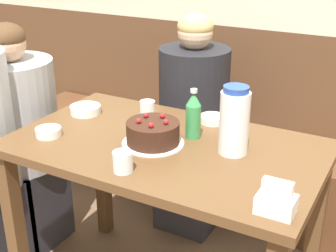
{
  "coord_description": "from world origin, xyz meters",
  "views": [
    {
      "loc": [
        0.79,
        -1.41,
        1.53
      ],
      "look_at": [
        -0.02,
        0.05,
        0.82
      ],
      "focal_mm": 50.0,
      "sensor_mm": 36.0,
      "label": 1
    }
  ],
  "objects_px": {
    "bowl_rice_small": "(85,110)",
    "person_pale_blue_shirt": "(193,129)",
    "bowl_side_dish": "(212,119)",
    "glass_water_tall": "(123,162)",
    "napkin_holder": "(276,201)",
    "bowl_soup_white": "(48,132)",
    "bench_seat": "(236,176)",
    "person_teal_shirt": "(19,140)",
    "birthday_cake": "(153,133)",
    "glass_tumbler_short": "(147,110)",
    "water_pitcher": "(234,121)",
    "soju_bottle": "(193,115)"
  },
  "relations": [
    {
      "from": "birthday_cake",
      "to": "soju_bottle",
      "type": "xyz_separation_m",
      "value": [
        0.11,
        0.13,
        0.05
      ]
    },
    {
      "from": "napkin_holder",
      "to": "bowl_rice_small",
      "type": "bearing_deg",
      "value": 159.65
    },
    {
      "from": "soju_bottle",
      "to": "bench_seat",
      "type": "bearing_deg",
      "value": 95.27
    },
    {
      "from": "bowl_side_dish",
      "to": "glass_water_tall",
      "type": "height_order",
      "value": "glass_water_tall"
    },
    {
      "from": "bowl_side_dish",
      "to": "person_teal_shirt",
      "type": "distance_m",
      "value": 0.97
    },
    {
      "from": "bowl_soup_white",
      "to": "person_pale_blue_shirt",
      "type": "height_order",
      "value": "person_pale_blue_shirt"
    },
    {
      "from": "bowl_soup_white",
      "to": "glass_tumbler_short",
      "type": "relative_size",
      "value": 1.32
    },
    {
      "from": "glass_water_tall",
      "to": "soju_bottle",
      "type": "bearing_deg",
      "value": 77.0
    },
    {
      "from": "water_pitcher",
      "to": "glass_water_tall",
      "type": "distance_m",
      "value": 0.42
    },
    {
      "from": "birthday_cake",
      "to": "glass_tumbler_short",
      "type": "distance_m",
      "value": 0.26
    },
    {
      "from": "birthday_cake",
      "to": "person_pale_blue_shirt",
      "type": "height_order",
      "value": "person_pale_blue_shirt"
    },
    {
      "from": "bench_seat",
      "to": "person_teal_shirt",
      "type": "relative_size",
      "value": 2.43
    },
    {
      "from": "soju_bottle",
      "to": "person_pale_blue_shirt",
      "type": "bearing_deg",
      "value": 115.47
    },
    {
      "from": "bench_seat",
      "to": "person_pale_blue_shirt",
      "type": "height_order",
      "value": "person_pale_blue_shirt"
    },
    {
      "from": "napkin_holder",
      "to": "bowl_side_dish",
      "type": "bearing_deg",
      "value": 129.17
    },
    {
      "from": "bench_seat",
      "to": "glass_tumbler_short",
      "type": "xyz_separation_m",
      "value": [
        -0.19,
        -0.64,
        0.59
      ]
    },
    {
      "from": "napkin_holder",
      "to": "bowl_soup_white",
      "type": "relative_size",
      "value": 1.09
    },
    {
      "from": "napkin_holder",
      "to": "glass_water_tall",
      "type": "xyz_separation_m",
      "value": [
        -0.52,
        -0.0,
        -0.0
      ]
    },
    {
      "from": "bowl_rice_small",
      "to": "bowl_side_dish",
      "type": "distance_m",
      "value": 0.56
    },
    {
      "from": "bench_seat",
      "to": "water_pitcher",
      "type": "xyz_separation_m",
      "value": [
        0.25,
        -0.78,
        0.67
      ]
    },
    {
      "from": "water_pitcher",
      "to": "bowl_soup_white",
      "type": "bearing_deg",
      "value": -162.81
    },
    {
      "from": "bowl_rice_small",
      "to": "person_teal_shirt",
      "type": "distance_m",
      "value": 0.45
    },
    {
      "from": "bowl_rice_small",
      "to": "person_pale_blue_shirt",
      "type": "xyz_separation_m",
      "value": [
        0.28,
        0.51,
        -0.23
      ]
    },
    {
      "from": "water_pitcher",
      "to": "bowl_rice_small",
      "type": "xyz_separation_m",
      "value": [
        -0.71,
        0.05,
        -0.11
      ]
    },
    {
      "from": "bowl_side_dish",
      "to": "napkin_holder",
      "type": "bearing_deg",
      "value": -50.83
    },
    {
      "from": "napkin_holder",
      "to": "bowl_rice_small",
      "type": "relative_size",
      "value": 0.82
    },
    {
      "from": "birthday_cake",
      "to": "person_pale_blue_shirt",
      "type": "relative_size",
      "value": 0.2
    },
    {
      "from": "water_pitcher",
      "to": "soju_bottle",
      "type": "xyz_separation_m",
      "value": [
        -0.19,
        0.05,
        -0.03
      ]
    },
    {
      "from": "bench_seat",
      "to": "birthday_cake",
      "type": "relative_size",
      "value": 11.73
    },
    {
      "from": "bench_seat",
      "to": "person_pale_blue_shirt",
      "type": "distance_m",
      "value": 0.44
    },
    {
      "from": "napkin_holder",
      "to": "birthday_cake",
      "type": "bearing_deg",
      "value": 157.06
    },
    {
      "from": "bowl_rice_small",
      "to": "person_pale_blue_shirt",
      "type": "bearing_deg",
      "value": 60.81
    },
    {
      "from": "soju_bottle",
      "to": "person_teal_shirt",
      "type": "bearing_deg",
      "value": -177.37
    },
    {
      "from": "bowl_side_dish",
      "to": "glass_water_tall",
      "type": "distance_m",
      "value": 0.55
    },
    {
      "from": "birthday_cake",
      "to": "person_pale_blue_shirt",
      "type": "xyz_separation_m",
      "value": [
        -0.14,
        0.64,
        -0.25
      ]
    },
    {
      "from": "person_teal_shirt",
      "to": "bowl_rice_small",
      "type": "bearing_deg",
      "value": 6.14
    },
    {
      "from": "bench_seat",
      "to": "birthday_cake",
      "type": "distance_m",
      "value": 1.04
    },
    {
      "from": "birthday_cake",
      "to": "water_pitcher",
      "type": "distance_m",
      "value": 0.31
    },
    {
      "from": "water_pitcher",
      "to": "napkin_holder",
      "type": "distance_m",
      "value": 0.41
    },
    {
      "from": "glass_water_tall",
      "to": "bowl_side_dish",
      "type": "bearing_deg",
      "value": 80.55
    },
    {
      "from": "glass_tumbler_short",
      "to": "person_teal_shirt",
      "type": "xyz_separation_m",
      "value": [
        -0.66,
        -0.13,
        -0.24
      ]
    },
    {
      "from": "glass_tumbler_short",
      "to": "person_teal_shirt",
      "type": "distance_m",
      "value": 0.71
    },
    {
      "from": "person_pale_blue_shirt",
      "to": "water_pitcher",
      "type": "bearing_deg",
      "value": 37.45
    },
    {
      "from": "birthday_cake",
      "to": "soju_bottle",
      "type": "height_order",
      "value": "soju_bottle"
    },
    {
      "from": "bench_seat",
      "to": "bowl_rice_small",
      "type": "bearing_deg",
      "value": -122.33
    },
    {
      "from": "water_pitcher",
      "to": "glass_water_tall",
      "type": "relative_size",
      "value": 3.55
    },
    {
      "from": "birthday_cake",
      "to": "napkin_holder",
      "type": "xyz_separation_m",
      "value": [
        0.55,
        -0.23,
        -0.01
      ]
    },
    {
      "from": "soju_bottle",
      "to": "bowl_side_dish",
      "type": "bearing_deg",
      "value": 88.18
    },
    {
      "from": "napkin_holder",
      "to": "glass_water_tall",
      "type": "distance_m",
      "value": 0.52
    },
    {
      "from": "person_pale_blue_shirt",
      "to": "bench_seat",
      "type": "bearing_deg",
      "value": 141.11
    }
  ]
}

